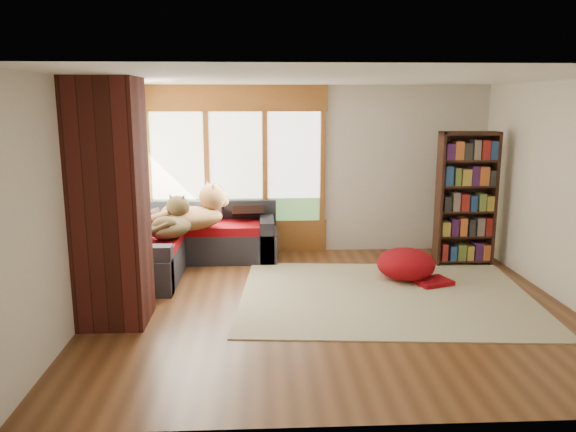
# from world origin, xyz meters

# --- Properties ---
(floor) EXTENTS (5.50, 5.50, 0.00)m
(floor) POSITION_xyz_m (0.00, 0.00, 0.00)
(floor) COLOR #502D16
(floor) RESTS_ON ground
(ceiling) EXTENTS (5.50, 5.50, 0.00)m
(ceiling) POSITION_xyz_m (0.00, 0.00, 2.60)
(ceiling) COLOR white
(wall_back) EXTENTS (5.50, 0.04, 2.60)m
(wall_back) POSITION_xyz_m (0.00, 2.50, 1.30)
(wall_back) COLOR silver
(wall_back) RESTS_ON ground
(wall_front) EXTENTS (5.50, 0.04, 2.60)m
(wall_front) POSITION_xyz_m (0.00, -2.50, 1.30)
(wall_front) COLOR silver
(wall_front) RESTS_ON ground
(wall_left) EXTENTS (0.04, 5.00, 2.60)m
(wall_left) POSITION_xyz_m (-2.75, 0.00, 1.30)
(wall_left) COLOR silver
(wall_left) RESTS_ON ground
(wall_right) EXTENTS (0.04, 5.00, 2.60)m
(wall_right) POSITION_xyz_m (2.75, 0.00, 1.30)
(wall_right) COLOR silver
(wall_right) RESTS_ON ground
(windows_back) EXTENTS (2.82, 0.10, 1.90)m
(windows_back) POSITION_xyz_m (-1.20, 2.47, 1.35)
(windows_back) COLOR #995D27
(windows_back) RESTS_ON wall_back
(windows_left) EXTENTS (0.10, 2.62, 1.90)m
(windows_left) POSITION_xyz_m (-2.72, 1.20, 1.35)
(windows_left) COLOR #995D27
(windows_left) RESTS_ON wall_left
(roller_blind) EXTENTS (0.03, 0.72, 0.90)m
(roller_blind) POSITION_xyz_m (-2.69, 2.03, 1.75)
(roller_blind) COLOR #7A975D
(roller_blind) RESTS_ON wall_left
(brick_chimney) EXTENTS (0.70, 0.70, 2.60)m
(brick_chimney) POSITION_xyz_m (-2.40, -0.35, 1.30)
(brick_chimney) COLOR #471914
(brick_chimney) RESTS_ON ground
(sectional_sofa) EXTENTS (2.20, 2.20, 0.80)m
(sectional_sofa) POSITION_xyz_m (-1.95, 1.70, 0.30)
(sectional_sofa) COLOR black
(sectional_sofa) RESTS_ON ground
(area_rug) EXTENTS (3.75, 2.98, 0.01)m
(area_rug) POSITION_xyz_m (0.70, 0.28, 0.01)
(area_rug) COLOR silver
(area_rug) RESTS_ON ground
(bookshelf) EXTENTS (0.83, 0.28, 1.94)m
(bookshelf) POSITION_xyz_m (2.14, 1.62, 0.97)
(bookshelf) COLOR black
(bookshelf) RESTS_ON ground
(pouf) EXTENTS (0.82, 0.82, 0.42)m
(pouf) POSITION_xyz_m (1.12, 0.94, 0.22)
(pouf) COLOR #97070D
(pouf) RESTS_ON area_rug
(dog_tan) EXTENTS (1.15, 0.98, 0.56)m
(dog_tan) POSITION_xyz_m (-1.76, 1.65, 0.82)
(dog_tan) COLOR olive
(dog_tan) RESTS_ON sectional_sofa
(dog_brindle) EXTENTS (0.69, 0.92, 0.46)m
(dog_brindle) POSITION_xyz_m (-2.02, 1.23, 0.76)
(dog_brindle) COLOR black
(dog_brindle) RESTS_ON sectional_sofa
(throw_pillows) EXTENTS (1.98, 1.68, 0.45)m
(throw_pillows) POSITION_xyz_m (-1.86, 1.75, 0.78)
(throw_pillows) COLOR black
(throw_pillows) RESTS_ON sectional_sofa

